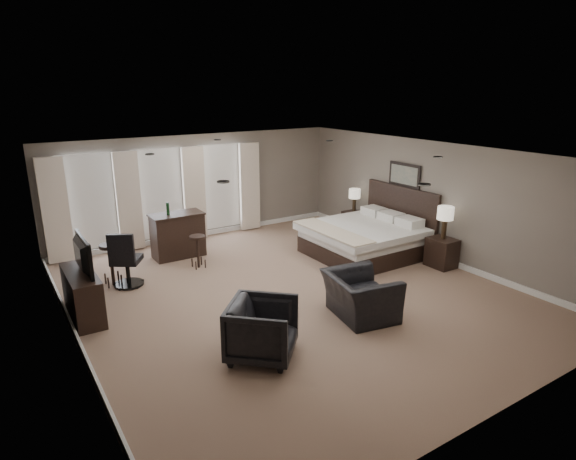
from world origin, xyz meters
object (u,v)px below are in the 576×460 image
nightstand_far (353,223)px  bar_counter (178,235)px  lamp_far (354,201)px  dresser (83,295)px  desk_chair (127,258)px  lamp_near (445,223)px  bar_stool_right (198,252)px  bed (366,224)px  armchair_near (361,289)px  bar_stool_left (112,265)px  armchair_far (262,327)px  tv (79,269)px  nightstand_near (442,253)px

nightstand_far → bar_counter: (-4.51, 0.77, 0.22)m
lamp_far → dresser: 7.04m
dresser → desk_chair: (0.99, 0.94, 0.16)m
lamp_near → lamp_far: 2.90m
lamp_near → dresser: size_ratio=0.51×
bar_stool_right → bed: bearing=-20.7°
armchair_near → bar_counter: 4.74m
desk_chair → bar_counter: bearing=-110.1°
lamp_far → bar_stool_left: bearing=-179.1°
lamp_near → armchair_far: lamp_near is taller
bar_stool_right → bar_counter: bearing=96.7°
dresser → desk_chair: 1.37m
tv → desk_chair: desk_chair is taller
desk_chair → nightstand_far: bearing=-144.1°
dresser → lamp_near: bearing=-13.6°
nightstand_far → bar_stool_left: (-6.18, -0.10, 0.13)m
armchair_near → armchair_far: armchair_near is taller
nightstand_near → bar_stool_left: bearing=155.6°
dresser → nightstand_near: bearing=-13.6°
armchair_near → armchair_far: (-2.01, -0.21, -0.03)m
armchair_near → bar_stool_left: armchair_near is taller
bed → armchair_far: bearing=-148.9°
nightstand_far → armchair_far: bearing=-141.9°
nightstand_far → bar_counter: 4.58m
bed → desk_chair: bed is taller
bar_counter → desk_chair: size_ratio=1.04×
tv → bar_stool_left: bearing=-33.3°
armchair_far → desk_chair: size_ratio=0.83×
dresser → armchair_near: 4.64m
nightstand_near → lamp_near: bearing=0.0°
bar_counter → bar_stool_left: bearing=-152.4°
nightstand_near → armchair_near: armchair_near is taller
bed → desk_chair: bearing=167.1°
armchair_far → bar_stool_right: 3.87m
nightstand_far → dresser: dresser is taller
nightstand_near → tv: 7.14m
bed → nightstand_far: bearing=58.5°
bar_stool_right → lamp_far: bearing=1.6°
lamp_near → armchair_far: (-5.02, -1.04, -0.51)m
tv → bed: bearing=-92.1°
bed → nightstand_far: bed is taller
dresser → desk_chair: size_ratio=1.22×
armchair_near → desk_chair: desk_chair is taller
bed → armchair_near: bearing=-132.9°
bed → desk_chair: size_ratio=2.08×
bed → bar_counter: (-3.62, 2.22, -0.23)m
bar_stool_right → desk_chair: size_ratio=0.63×
bar_stool_left → desk_chair: (0.24, -0.20, 0.14)m
tv → bar_stool_left: tv is taller
armchair_far → desk_chair: bearing=57.3°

